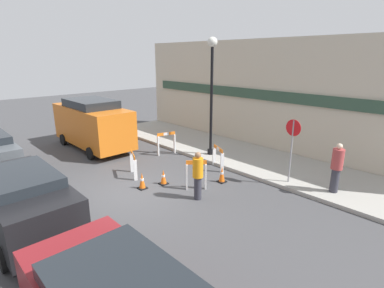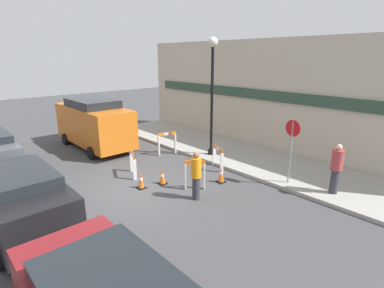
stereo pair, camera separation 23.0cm
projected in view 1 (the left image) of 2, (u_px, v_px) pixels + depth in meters
ground_plane at (124, 196)px, 10.41m from camera, size 60.00×60.00×0.00m
sidewalk_slab at (238, 154)px, 14.54m from camera, size 18.00×3.66×0.14m
storefront_facade at (264, 96)px, 15.03m from camera, size 18.00×0.22×5.50m
streetlamp_post at (212, 82)px, 13.42m from camera, size 0.44×0.44×5.33m
stop_sign at (292, 141)px, 10.79m from camera, size 0.60×0.07×2.37m
barricade_0 at (196, 174)px, 10.77m from camera, size 0.58×0.65×1.11m
barricade_1 at (218, 157)px, 12.79m from camera, size 0.91×0.52×0.97m
barricade_2 at (166, 142)px, 14.65m from camera, size 0.37×0.94×1.11m
barricade_3 at (133, 163)px, 11.98m from camera, size 0.96×0.52×0.98m
traffic_cone_0 at (163, 177)px, 11.28m from camera, size 0.30×0.30×0.58m
traffic_cone_1 at (222, 174)px, 11.45m from camera, size 0.30×0.30×0.65m
traffic_cone_2 at (142, 181)px, 10.89m from camera, size 0.30×0.30×0.62m
person_worker at (198, 174)px, 9.93m from camera, size 0.49×0.49×1.67m
person_pedestrian at (337, 166)px, 10.13m from camera, size 0.50×0.50×1.74m
parked_car_1 at (24, 199)px, 8.02m from camera, size 4.35×1.91×1.75m
work_van at (92, 122)px, 15.45m from camera, size 5.31×2.16×2.56m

